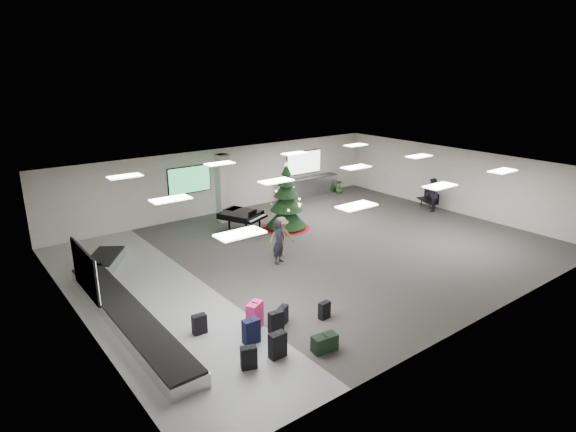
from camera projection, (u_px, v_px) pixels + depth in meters
ground at (317, 251)px, 19.16m from camera, size 18.00×18.00×0.00m
room_envelope at (299, 192)px, 18.75m from camera, size 18.02×14.02×3.21m
baggage_carousel at (122, 303)px, 14.49m from camera, size 2.28×9.71×0.43m
service_counter at (307, 187)px, 26.94m from camera, size 4.05×0.65×1.08m
suitcase_0 at (278, 345)px, 12.08m from camera, size 0.44×0.25×0.70m
suitcase_1 at (276, 322)px, 13.22m from camera, size 0.42×0.25×0.65m
pink_suitcase at (255, 316)px, 13.36m from camera, size 0.59×0.50×0.83m
suitcase_3 at (283, 315)px, 13.69m from camera, size 0.41×0.35×0.56m
navy_suitcase at (251, 331)px, 12.72m from camera, size 0.46×0.28×0.70m
suitcase_5 at (249, 358)px, 11.64m from camera, size 0.44×0.34×0.61m
green_duffel at (325, 343)px, 12.39m from camera, size 0.70×0.42×0.47m
suitcase_7 at (324, 310)px, 13.98m from camera, size 0.38×0.22×0.54m
suitcase_8 at (199, 324)px, 13.17m from camera, size 0.40×0.25×0.59m
christmas_tree at (286, 206)px, 21.53m from camera, size 2.16×2.16×3.08m
grand_piano at (242, 215)px, 21.25m from camera, size 1.97×2.19×1.03m
bench at (429, 198)px, 24.77m from camera, size 1.04×1.50×0.90m
traveler_a at (279, 242)px, 17.75m from camera, size 0.73×0.64×1.68m
traveler_b at (281, 237)px, 18.40m from camera, size 1.15×0.87×1.58m
traveler_bench at (432, 195)px, 24.16m from camera, size 1.04×1.00×1.69m
potted_plant_left at (290, 197)px, 25.47m from camera, size 0.53×0.48×0.78m
potted_plant_right at (339, 187)px, 27.67m from camera, size 0.59×0.59×0.76m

